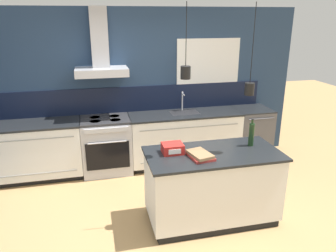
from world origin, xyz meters
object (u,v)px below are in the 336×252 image
at_px(oven_range, 107,145).
at_px(red_supply_box, 173,148).
at_px(book_stack, 200,155).
at_px(dishwasher, 251,133).
at_px(bottle_on_island, 251,134).

xyz_separation_m(oven_range, red_supply_box, (0.72, -1.57, 0.51)).
bearing_deg(book_stack, red_supply_box, 143.22).
bearing_deg(red_supply_box, oven_range, 114.51).
bearing_deg(dishwasher, bottle_on_island, -117.96).
distance_m(oven_range, dishwasher, 2.56).
height_order(dishwasher, red_supply_box, red_supply_box).
distance_m(oven_range, bottle_on_island, 2.41).
bearing_deg(oven_range, red_supply_box, -65.49).
height_order(oven_range, bottle_on_island, bottle_on_island).
bearing_deg(bottle_on_island, dishwasher, 62.04).
relative_size(oven_range, bottle_on_island, 2.57).
bearing_deg(dishwasher, red_supply_box, -139.54).
height_order(bottle_on_island, red_supply_box, bottle_on_island).
bearing_deg(book_stack, oven_range, 119.18).
bearing_deg(red_supply_box, book_stack, -36.78).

